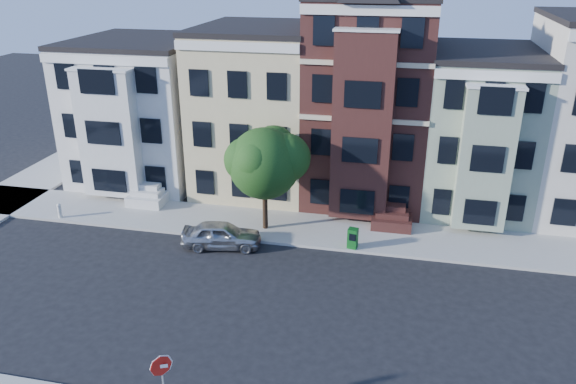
% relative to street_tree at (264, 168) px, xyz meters
% --- Properties ---
extents(ground, '(120.00, 120.00, 0.00)m').
position_rel_street_tree_xyz_m(ground, '(4.90, -7.58, -3.70)').
color(ground, black).
extents(far_sidewalk, '(60.00, 4.00, 0.15)m').
position_rel_street_tree_xyz_m(far_sidewalk, '(4.90, 0.42, -3.62)').
color(far_sidewalk, '#9E9B93').
rests_on(far_sidewalk, ground).
extents(house_white, '(8.00, 9.00, 9.00)m').
position_rel_street_tree_xyz_m(house_white, '(-10.10, 6.92, 0.80)').
color(house_white, silver).
rests_on(house_white, ground).
extents(house_yellow, '(7.00, 9.00, 10.00)m').
position_rel_street_tree_xyz_m(house_yellow, '(-2.10, 6.92, 1.30)').
color(house_yellow, '#D2BE8C').
rests_on(house_yellow, ground).
extents(house_brown, '(7.00, 9.00, 12.00)m').
position_rel_street_tree_xyz_m(house_brown, '(4.90, 6.92, 2.30)').
color(house_brown, '#3B1B17').
rests_on(house_brown, ground).
extents(house_green, '(6.00, 9.00, 9.00)m').
position_rel_street_tree_xyz_m(house_green, '(11.40, 6.92, 0.80)').
color(house_green, gray).
rests_on(house_green, ground).
extents(street_tree, '(6.50, 6.50, 7.09)m').
position_rel_street_tree_xyz_m(street_tree, '(0.00, 0.00, 0.00)').
color(street_tree, '#235018').
rests_on(street_tree, far_sidewalk).
extents(parked_car, '(4.35, 2.35, 1.41)m').
position_rel_street_tree_xyz_m(parked_car, '(-1.75, -2.38, -2.99)').
color(parked_car, '#A5A7AC').
rests_on(parked_car, ground).
extents(newspaper_box, '(0.56, 0.51, 1.09)m').
position_rel_street_tree_xyz_m(newspaper_box, '(4.99, -1.28, -3.00)').
color(newspaper_box, '#105B1C').
rests_on(newspaper_box, far_sidewalk).
extents(fire_hydrant, '(0.27, 0.27, 0.70)m').
position_rel_street_tree_xyz_m(fire_hydrant, '(-11.95, -1.25, -3.19)').
color(fire_hydrant, silver).
rests_on(fire_hydrant, far_sidewalk).
extents(stop_sign, '(0.75, 0.41, 2.81)m').
position_rel_street_tree_xyz_m(stop_sign, '(0.32, -14.23, -2.14)').
color(stop_sign, '#A80E08').
rests_on(stop_sign, near_sidewalk).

